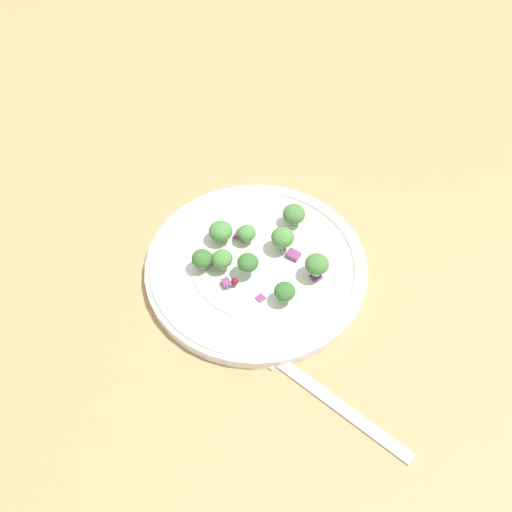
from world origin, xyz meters
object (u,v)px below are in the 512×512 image
(broccoli_floret_0, at_px, (317,264))
(broccoli_floret_2, at_px, (202,259))
(broccoli_floret_1, at_px, (246,233))
(fork, at_px, (317,389))
(plate, at_px, (256,267))

(broccoli_floret_0, relative_size, broccoli_floret_2, 1.14)
(broccoli_floret_1, bearing_deg, fork, -0.68)
(fork, bearing_deg, broccoli_floret_2, -162.15)
(plate, height_order, broccoli_floret_2, broccoli_floret_2)
(plate, height_order, broccoli_floret_0, broccoli_floret_0)
(broccoli_floret_0, xyz_separation_m, fork, (0.11, -0.05, -0.03))
(broccoli_floret_2, bearing_deg, broccoli_floret_0, 62.86)
(plate, relative_size, broccoli_floret_2, 10.62)
(broccoli_floret_2, relative_size, fork, 0.13)
(broccoli_floret_2, distance_m, fork, 0.18)
(broccoli_floret_1, distance_m, broccoli_floret_2, 0.06)
(broccoli_floret_0, bearing_deg, fork, -24.61)
(broccoli_floret_2, bearing_deg, broccoli_floret_1, 106.27)
(broccoli_floret_1, distance_m, fork, 0.19)
(broccoli_floret_1, relative_size, broccoli_floret_2, 0.92)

